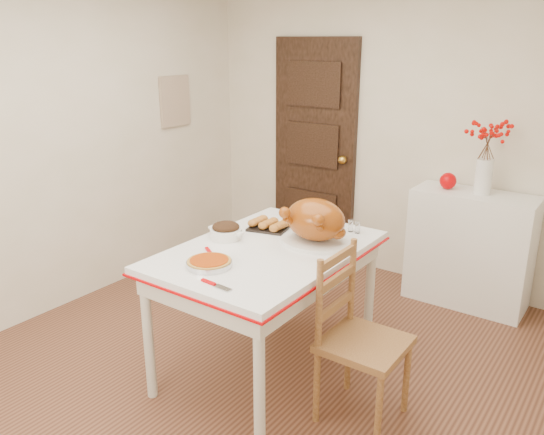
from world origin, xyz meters
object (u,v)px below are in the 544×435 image
Objects in this scene: kitchen_table at (267,311)px; pumpkin_pie at (209,262)px; sideboard at (469,249)px; turkey_platter at (315,222)px; chair_oak at (365,340)px.

pumpkin_pie is at bearing -103.42° from kitchen_table.
kitchen_table is 5.54× the size of pumpkin_pie.
kitchen_table is at bearing -113.37° from sideboard.
kitchen_table is at bearing 76.58° from pumpkin_pie.
pumpkin_pie is (-0.29, -0.64, -0.11)m from turkey_platter.
chair_oak is 3.84× the size of pumpkin_pie.
chair_oak is at bearing 23.43° from pumpkin_pie.
chair_oak is at bearing -30.06° from turkey_platter.
turkey_platter is (-0.51, 0.30, 0.49)m from chair_oak.
sideboard is at bearing 68.46° from pumpkin_pie.
sideboard is at bearing 66.63° from kitchen_table.
turkey_platter is 1.74× the size of pumpkin_pie.
kitchen_table is 0.71m from chair_oak.
sideboard reaches higher than kitchen_table.
kitchen_table is (-0.74, -1.71, -0.04)m from sideboard.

